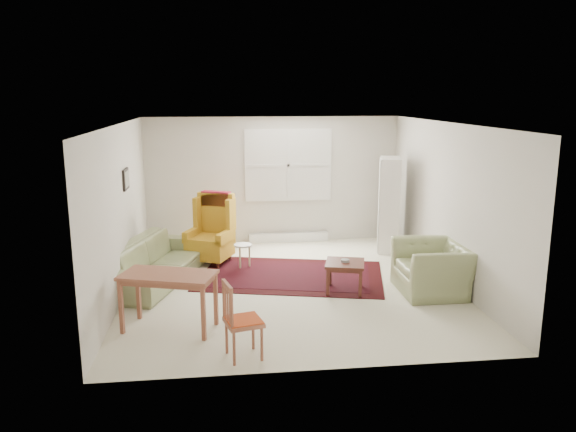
{
  "coord_description": "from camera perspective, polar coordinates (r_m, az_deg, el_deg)",
  "views": [
    {
      "loc": [
        -1.04,
        -8.25,
        2.92
      ],
      "look_at": [
        0.0,
        0.3,
        1.05
      ],
      "focal_mm": 35.0,
      "sensor_mm": 36.0,
      "label": 1
    }
  ],
  "objects": [
    {
      "name": "cabinet",
      "position": [
        10.72,
        10.23,
        1.13
      ],
      "size": [
        0.55,
        0.78,
        1.78
      ],
      "primitive_type": null,
      "rotation": [
        0.0,
        0.0,
        -0.27
      ],
      "color": "white",
      "rests_on": "ground"
    },
    {
      "name": "sofa",
      "position": [
        9.11,
        -13.38,
        -3.69
      ],
      "size": [
        1.59,
        2.5,
        0.94
      ],
      "primitive_type": "imported",
      "rotation": [
        0.0,
        0.0,
        1.25
      ],
      "color": "#889261",
      "rests_on": "ground"
    },
    {
      "name": "coffee_table",
      "position": [
        8.55,
        5.79,
        -6.14
      ],
      "size": [
        0.7,
        0.7,
        0.47
      ],
      "primitive_type": null,
      "rotation": [
        0.0,
        0.0,
        -0.26
      ],
      "color": "#491E16",
      "rests_on": "ground"
    },
    {
      "name": "rug",
      "position": [
        9.27,
        0.34,
        -6.01
      ],
      "size": [
        3.31,
        2.53,
        0.03
      ],
      "primitive_type": null,
      "rotation": [
        0.0,
        0.0,
        -0.24
      ],
      "color": "black",
      "rests_on": "ground"
    },
    {
      "name": "desk",
      "position": [
        7.3,
        -11.97,
        -8.49
      ],
      "size": [
        1.28,
        0.9,
        0.74
      ],
      "primitive_type": null,
      "rotation": [
        0.0,
        0.0,
        -0.31
      ],
      "color": "#99573D",
      "rests_on": "ground"
    },
    {
      "name": "room",
      "position": [
        8.69,
        0.2,
        1.21
      ],
      "size": [
        5.04,
        5.54,
        2.51
      ],
      "color": "beige",
      "rests_on": "ground"
    },
    {
      "name": "desk_chair",
      "position": [
        6.41,
        -4.54,
        -10.47
      ],
      "size": [
        0.48,
        0.48,
        0.9
      ],
      "primitive_type": null,
      "rotation": [
        0.0,
        0.0,
        1.82
      ],
      "color": "#99573D",
      "rests_on": "ground"
    },
    {
      "name": "armchair",
      "position": [
        8.7,
        14.6,
        -4.68
      ],
      "size": [
        1.01,
        1.16,
        0.9
      ],
      "primitive_type": "imported",
      "rotation": [
        0.0,
        0.0,
        -1.58
      ],
      "color": "#889261",
      "rests_on": "ground"
    },
    {
      "name": "stool",
      "position": [
        9.7,
        -4.59,
        -4.04
      ],
      "size": [
        0.31,
        0.31,
        0.41
      ],
      "primitive_type": null,
      "rotation": [
        0.0,
        0.0,
        -0.02
      ],
      "color": "white",
      "rests_on": "ground"
    },
    {
      "name": "wingback_chair",
      "position": [
        9.93,
        -7.99,
        -1.28
      ],
      "size": [
        0.96,
        0.98,
        1.23
      ],
      "primitive_type": null,
      "rotation": [
        0.0,
        0.0,
        -0.42
      ],
      "color": "gold",
      "rests_on": "ground"
    }
  ]
}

